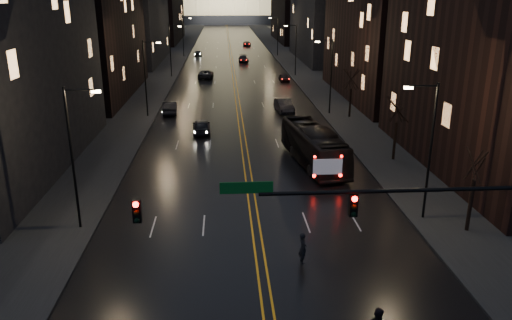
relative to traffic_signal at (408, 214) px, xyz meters
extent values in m
cube|color=black|center=(-5.91, 130.00, -5.09)|extent=(20.00, 320.00, 0.02)
cube|color=black|center=(-19.91, 130.00, -5.02)|extent=(8.00, 320.00, 0.16)
cube|color=black|center=(8.09, 130.00, -5.02)|extent=(8.00, 320.00, 0.16)
cube|color=orange|center=(-5.91, 130.00, -5.08)|extent=(0.62, 320.00, 0.01)
cube|color=black|center=(-26.91, 92.00, 4.90)|extent=(12.00, 34.00, 20.00)
cube|color=black|center=(-26.91, 140.00, 6.90)|extent=(12.00, 40.00, 24.00)
cube|color=black|center=(15.09, 140.00, 5.90)|extent=(12.00, 40.00, 22.00)
cube|color=black|center=(-5.91, 250.00, -3.10)|extent=(90.00, 50.00, 4.00)
cylinder|color=black|center=(-0.41, 0.00, 1.10)|extent=(12.00, 0.18, 0.18)
cube|color=black|center=(-11.41, 0.00, 0.50)|extent=(0.35, 0.30, 1.00)
cube|color=black|center=(-2.41, 0.00, 0.50)|extent=(0.35, 0.30, 1.00)
sphere|color=#FF0705|center=(-11.41, -0.18, 0.85)|extent=(0.24, 0.24, 0.24)
sphere|color=#FF0705|center=(-2.41, -0.18, 0.85)|extent=(0.24, 0.24, 0.24)
cube|color=#053F14|center=(-6.91, 0.00, 1.40)|extent=(2.20, 0.06, 0.50)
cylinder|color=black|center=(5.09, 10.00, -0.60)|extent=(0.16, 0.16, 9.00)
cylinder|color=black|center=(4.19, 10.00, 3.70)|extent=(1.80, 0.10, 0.10)
cube|color=#FFD599|center=(3.29, 10.00, 3.60)|extent=(0.50, 0.25, 0.15)
cylinder|color=black|center=(-16.91, 10.00, -0.60)|extent=(0.16, 0.16, 9.00)
cylinder|color=black|center=(-16.01, 10.00, 3.70)|extent=(1.80, 0.10, 0.10)
cube|color=#FFD599|center=(-15.11, 10.00, 3.60)|extent=(0.50, 0.25, 0.15)
cylinder|color=black|center=(5.09, 40.00, -0.60)|extent=(0.16, 0.16, 9.00)
cylinder|color=black|center=(4.19, 40.00, 3.70)|extent=(1.80, 0.10, 0.10)
cube|color=#FFD599|center=(3.29, 40.00, 3.60)|extent=(0.50, 0.25, 0.15)
cylinder|color=black|center=(-16.91, 40.00, -0.60)|extent=(0.16, 0.16, 9.00)
cylinder|color=black|center=(-16.01, 40.00, 3.70)|extent=(1.80, 0.10, 0.10)
cube|color=#FFD599|center=(-15.11, 40.00, 3.60)|extent=(0.50, 0.25, 0.15)
cylinder|color=black|center=(5.09, 70.00, -0.60)|extent=(0.16, 0.16, 9.00)
cylinder|color=black|center=(4.19, 70.00, 3.70)|extent=(1.80, 0.10, 0.10)
cube|color=#FFD599|center=(3.29, 70.00, 3.60)|extent=(0.50, 0.25, 0.15)
cylinder|color=black|center=(-16.91, 70.00, -0.60)|extent=(0.16, 0.16, 9.00)
cylinder|color=black|center=(-16.01, 70.00, 3.70)|extent=(1.80, 0.10, 0.10)
cube|color=#FFD599|center=(-15.11, 70.00, 3.60)|extent=(0.50, 0.25, 0.15)
cylinder|color=black|center=(5.09, 100.00, -0.60)|extent=(0.16, 0.16, 9.00)
cylinder|color=black|center=(4.19, 100.00, 3.70)|extent=(1.80, 0.10, 0.10)
cube|color=#FFD599|center=(3.29, 100.00, 3.60)|extent=(0.50, 0.25, 0.15)
cylinder|color=black|center=(-16.91, 100.00, -0.60)|extent=(0.16, 0.16, 9.00)
cylinder|color=black|center=(-16.01, 100.00, 3.70)|extent=(1.80, 0.10, 0.10)
cube|color=#FFD599|center=(-15.11, 100.00, 3.60)|extent=(0.50, 0.25, 0.15)
cylinder|color=black|center=(7.09, 8.00, -3.35)|extent=(0.24, 0.24, 3.50)
cylinder|color=black|center=(7.09, 22.00, -3.35)|extent=(0.24, 0.24, 3.50)
cylinder|color=black|center=(7.09, 38.00, -3.35)|extent=(0.24, 0.24, 3.50)
imported|color=black|center=(-0.13, 21.65, -3.48)|extent=(4.31, 11.90, 3.24)
imported|color=black|center=(-10.18, 32.23, -4.34)|extent=(2.06, 4.57, 1.52)
imported|color=black|center=(-14.41, 41.68, -4.32)|extent=(2.02, 4.85, 1.56)
imported|color=black|center=(-10.82, 68.51, -4.37)|extent=(2.67, 5.35, 1.46)
imported|color=black|center=(-13.67, 101.16, -4.46)|extent=(1.91, 4.46, 1.28)
imported|color=black|center=(-0.32, 41.38, -4.27)|extent=(2.21, 5.18, 1.66)
imported|color=black|center=(2.39, 64.11, -4.47)|extent=(1.64, 3.78, 1.27)
imported|color=black|center=(-3.41, 89.19, -4.39)|extent=(2.07, 4.95, 1.43)
imported|color=black|center=(-0.97, 124.63, -4.48)|extent=(2.07, 4.47, 1.24)
imported|color=black|center=(-3.63, 5.00, -4.20)|extent=(0.54, 0.72, 1.80)
camera|label=1|loc=(-7.75, -18.99, 8.95)|focal=35.00mm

